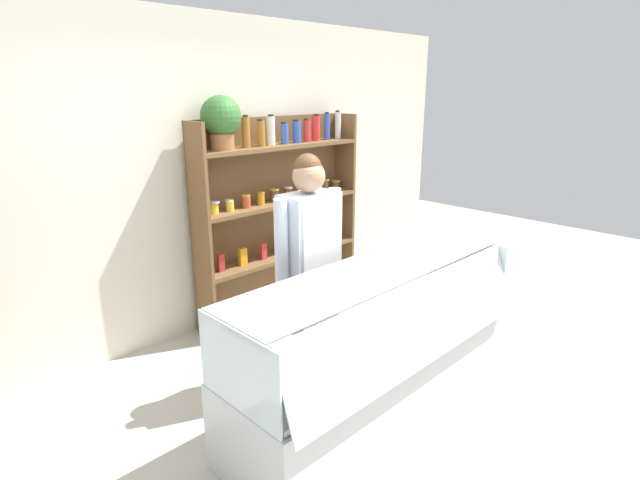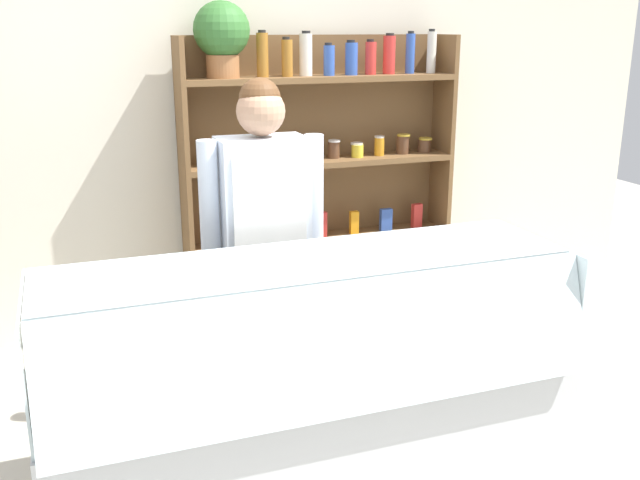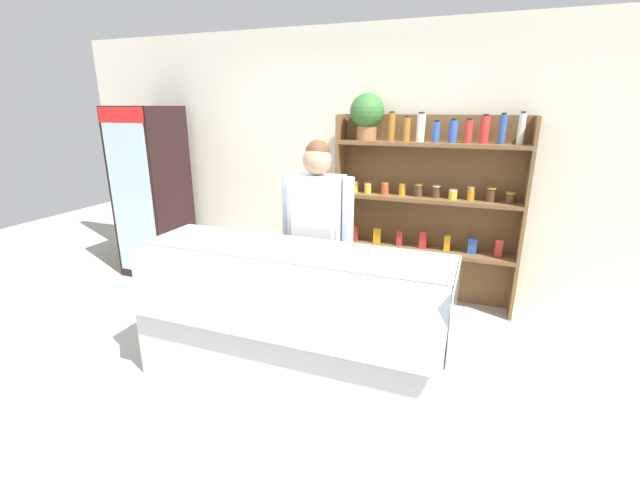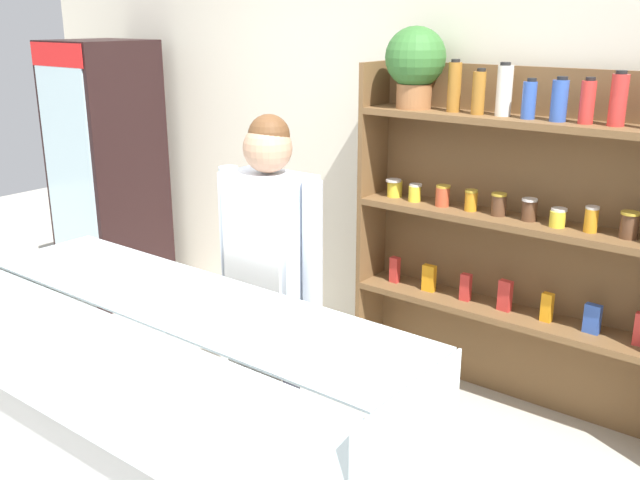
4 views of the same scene
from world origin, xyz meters
TOP-DOWN VIEW (x-y plane):
  - back_wall at (0.00, 1.97)m, footprint 6.80×0.10m
  - shelving_unit at (0.70, 1.75)m, footprint 1.77×0.33m
  - deli_display_case at (0.15, 0.01)m, footprint 2.17×0.75m
  - shop_clerk at (0.11, 0.59)m, footprint 0.59×0.25m

SIDE VIEW (x-z plane):
  - deli_display_case at x=0.15m, z-range -0.19..0.82m
  - shop_clerk at x=0.11m, z-range 0.16..1.84m
  - shelving_unit at x=0.70m, z-range 0.16..2.21m
  - back_wall at x=0.00m, z-range 0.00..2.70m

